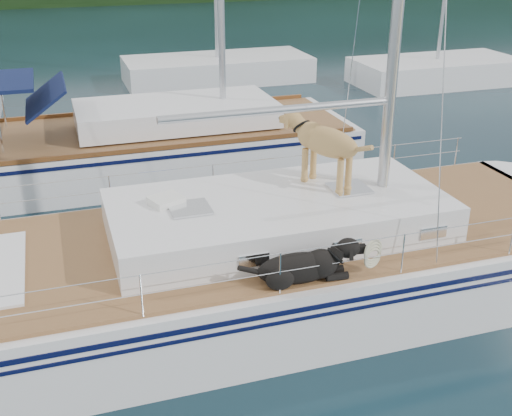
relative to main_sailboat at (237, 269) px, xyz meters
name	(u,v)px	position (x,y,z in m)	size (l,w,h in m)	color
ground	(231,306)	(-0.11, 0.00, -0.69)	(120.00, 120.00, 0.00)	black
main_sailboat	(237,269)	(0.00, 0.00, 0.00)	(12.00, 3.80, 14.01)	white
neighbor_sailboat	(134,149)	(-0.69, 6.62, -0.06)	(11.00, 3.50, 13.30)	white
bg_boat_center	(217,70)	(3.89, 16.00, -0.24)	(7.20, 3.00, 11.65)	white
bg_boat_east	(436,72)	(11.89, 13.00, -0.23)	(6.40, 3.00, 11.65)	white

